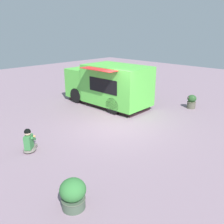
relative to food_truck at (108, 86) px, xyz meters
The scene contains 5 objects.
ground_plane 3.49m from the food_truck, 139.99° to the left, with size 40.00×40.00×0.00m, color gray.
food_truck is the anchor object (origin of this frame).
person_customer 6.24m from the food_truck, 108.14° to the left, with size 0.71×0.75×0.87m.
planter_flowering_near 8.51m from the food_truck, 129.30° to the left, with size 0.64×0.64×0.79m.
planter_flowering_far 4.69m from the food_truck, 143.88° to the right, with size 0.47×0.47×0.75m.
Camera 1 is at (-6.84, 7.22, 4.12)m, focal length 38.51 mm.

